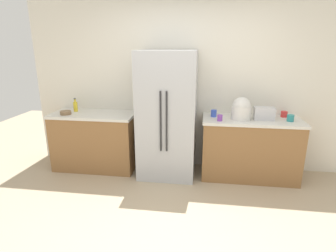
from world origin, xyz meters
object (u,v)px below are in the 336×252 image
Objects in this scene: refrigerator at (167,115)px; bowl_a at (66,113)px; bottle_a at (75,106)px; cup_a at (220,118)px; cup_b at (284,114)px; cup_d at (214,113)px; toaster at (264,113)px; cup_c at (290,118)px; rice_cooker at (241,109)px.

bowl_a is (-1.54, -0.07, 0.00)m from refrigerator.
bottle_a reaches higher than cup_a.
refrigerator is 1.70m from cup_b.
bottle_a is 2.15m from cup_d.
bowl_a is (-2.21, -0.17, -0.02)m from cup_d.
cup_b is 0.92× the size of cup_d.
cup_c is at bearing -6.69° from toaster.
bottle_a is 3.19m from cup_c.
refrigerator is 11.18× the size of bowl_a.
toaster reaches higher than cup_d.
rice_cooker is (-0.32, -0.03, 0.06)m from toaster.
cup_d reaches higher than cup_a.
refrigerator is at bearing 2.53° from bowl_a.
toaster is at bearing 5.98° from rice_cooker.
bottle_a is at bearing 176.94° from rice_cooker.
rice_cooker is at bearing 0.27° from refrigerator.
cup_d is at bearing 4.47° from bowl_a.
cup_a is 2.29m from bowl_a.
cup_d is (-1.01, -0.13, 0.01)m from cup_b.
rice_cooker reaches higher than cup_c.
toaster is at bearing 1.62° from refrigerator.
cup_a reaches higher than bowl_a.
bottle_a is 2.25× the size of cup_c.
cup_a is (0.75, -0.11, 0.02)m from refrigerator.
cup_a is 0.90× the size of cup_c.
refrigerator reaches higher than bowl_a.
cup_b is (1.68, 0.23, 0.02)m from refrigerator.
cup_c is at bearing -2.55° from bottle_a.
cup_b is at bearing 19.35° from rice_cooker.
rice_cooker is at bearing -14.99° from cup_d.
cup_d is (-1.04, 0.11, 0.00)m from cup_c.
toaster reaches higher than bowl_a.
cup_d is (-0.69, 0.07, -0.04)m from toaster.
cup_a is (2.23, -0.25, -0.04)m from bottle_a.
cup_d is 0.61× the size of bowl_a.
bottle_a is 3.16m from cup_b.
rice_cooker reaches higher than toaster.
rice_cooker is 3.43× the size of cup_b.
toaster reaches higher than cup_a.
bottle_a is (-2.52, 0.13, -0.06)m from rice_cooker.
cup_c is (0.96, 0.11, 0.00)m from cup_a.
toaster reaches higher than cup_b.
toaster is 0.86× the size of rice_cooker.
toaster is 0.35m from cup_c.
refrigerator is 1.36m from toaster.
rice_cooker is 0.69m from cup_b.
toaster is 2.96× the size of cup_b.
toaster is 1.67× the size of bowl_a.
bottle_a is 2.50× the size of cup_a.
rice_cooker is at bearing 1.62° from bowl_a.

